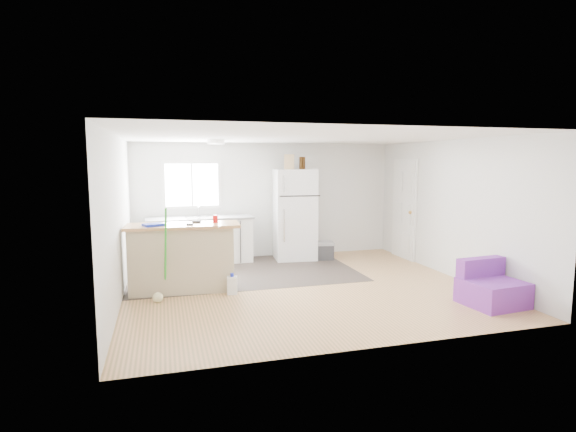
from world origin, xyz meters
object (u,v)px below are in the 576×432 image
at_px(cardboard_box, 289,162).
at_px(cleaner_jug, 232,285).
at_px(refrigerator, 294,214).
at_px(kitchen_cabinets, 200,240).
at_px(cooler, 322,250).
at_px(mop, 160,286).
at_px(red_cup, 215,219).
at_px(peninsula, 182,257).
at_px(bottle_left, 301,163).
at_px(purple_seat, 491,289).
at_px(blue_tray, 154,225).
at_px(bottle_right, 304,163).

bearing_deg(cardboard_box, cleaner_jug, -125.07).
bearing_deg(refrigerator, kitchen_cabinets, -177.14).
distance_m(cooler, mop, 3.79).
xyz_separation_m(kitchen_cabinets, red_cup, (0.10, -1.84, 0.65)).
distance_m(peninsula, cooler, 3.28).
relative_size(mop, bottle_left, 5.52).
relative_size(kitchen_cabinets, bottle_left, 8.40).
bearing_deg(cooler, purple_seat, -60.45).
distance_m(cleaner_jug, blue_tray, 1.49).
distance_m(cooler, blue_tray, 3.76).
height_order(kitchen_cabinets, bottle_right, bottle_right).
xyz_separation_m(mop, bottle_left, (2.83, 2.21, 1.76)).
relative_size(kitchen_cabinets, purple_seat, 2.54).
xyz_separation_m(mop, blue_tray, (-0.06, 0.38, 0.85)).
height_order(refrigerator, cleaner_jug, refrigerator).
distance_m(kitchen_cabinets, cleaner_jug, 2.32).
relative_size(refrigerator, blue_tray, 6.21).
relative_size(refrigerator, bottle_right, 7.45).
xyz_separation_m(kitchen_cabinets, cleaner_jug, (0.29, -2.28, -0.33)).
relative_size(mop, red_cup, 11.50).
height_order(cooler, cardboard_box, cardboard_box).
bearing_deg(cardboard_box, peninsula, -141.81).
distance_m(kitchen_cabinets, refrigerator, 1.99).
bearing_deg(blue_tray, mop, -81.32).
bearing_deg(cooler, bottle_right, 152.65).
distance_m(red_cup, blue_tray, 0.94).
relative_size(cooler, mop, 0.38).
relative_size(peninsula, bottle_left, 7.02).
bearing_deg(cooler, bottle_left, 160.38).
relative_size(blue_tray, bottle_right, 1.20).
bearing_deg(peninsula, cleaner_jug, -26.15).
height_order(blue_tray, cardboard_box, cardboard_box).
bearing_deg(red_cup, cardboard_box, 45.29).
height_order(refrigerator, cooler, refrigerator).
bearing_deg(blue_tray, bottle_right, 32.09).
bearing_deg(refrigerator, purple_seat, -58.32).
xyz_separation_m(cardboard_box, bottle_left, (0.24, -0.02, -0.02)).
xyz_separation_m(purple_seat, bottle_right, (-1.64, 3.65, 1.76)).
bearing_deg(mop, peninsula, 44.58).
distance_m(peninsula, cleaner_jug, 0.91).
height_order(purple_seat, red_cup, red_cup).
height_order(mop, bottle_left, bottle_left).
relative_size(cooler, bottle_left, 2.11).
xyz_separation_m(kitchen_cabinets, mop, (-0.78, -2.33, -0.24)).
height_order(red_cup, cardboard_box, cardboard_box).
height_order(refrigerator, blue_tray, refrigerator).
bearing_deg(bottle_right, refrigerator, 174.02).
relative_size(cleaner_jug, bottle_right, 1.33).
bearing_deg(blue_tray, cardboard_box, 34.84).
xyz_separation_m(peninsula, red_cup, (0.53, 0.04, 0.58)).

